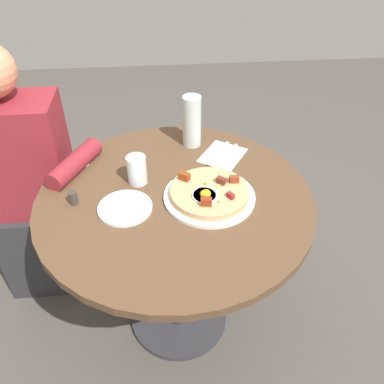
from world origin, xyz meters
name	(u,v)px	position (x,y,z in m)	size (l,w,h in m)	color
ground_plane	(179,317)	(0.00, 0.00, 0.00)	(6.00, 6.00, 0.00)	#4C4742
dining_table	(176,231)	(0.00, 0.00, 0.54)	(0.94, 0.94, 0.71)	brown
person_seated	(29,195)	(0.60, -0.30, 0.51)	(0.53, 0.40, 1.14)	#2D2D33
pizza_plate	(209,196)	(-0.11, 0.02, 0.71)	(0.31, 0.31, 0.01)	white
breakfast_pizza	(209,192)	(-0.11, 0.02, 0.73)	(0.26, 0.26, 0.05)	tan
bread_plate	(125,208)	(0.16, 0.05, 0.71)	(0.18, 0.18, 0.01)	white
napkin	(223,155)	(-0.20, -0.22, 0.71)	(0.17, 0.14, 0.00)	white
fork	(218,153)	(-0.18, -0.23, 0.71)	(0.18, 0.01, 0.01)	silver
knife	(227,156)	(-0.21, -0.21, 0.71)	(0.18, 0.01, 0.01)	silver
water_glass	(137,170)	(0.12, -0.09, 0.76)	(0.07, 0.07, 0.10)	silver
water_bottle	(192,121)	(-0.09, -0.32, 0.81)	(0.07, 0.07, 0.20)	silver
salt_shaker	(84,159)	(0.32, -0.21, 0.73)	(0.03, 0.03, 0.05)	white
pepper_shaker	(73,198)	(0.33, 0.01, 0.73)	(0.03, 0.03, 0.05)	#3F3833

